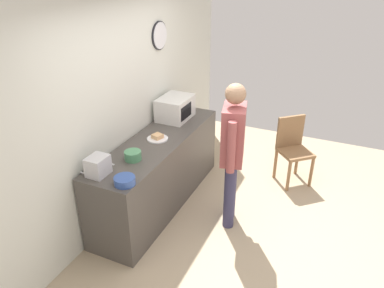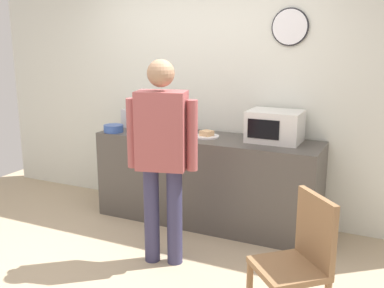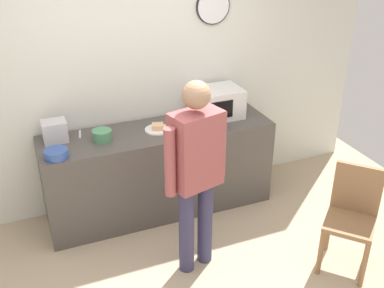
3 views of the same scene
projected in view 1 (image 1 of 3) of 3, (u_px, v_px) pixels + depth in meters
The scene contains 12 objects.
ground_plane at pixel (245, 237), 4.21m from camera, with size 6.00×6.00×0.00m, color tan.
back_wall at pixel (119, 109), 4.21m from camera, with size 5.40×0.13×2.60m.
kitchen_counter at pixel (159, 172), 4.62m from camera, with size 2.29×0.62×0.91m, color #4C4742.
microwave at pixel (175, 108), 4.92m from camera, with size 0.50×0.39×0.30m.
sandwich_plate at pixel (158, 138), 4.40m from camera, with size 0.25×0.25×0.07m.
salad_bowl at pixel (133, 155), 3.94m from camera, with size 0.18×0.18×0.10m, color #4C8E60.
cereal_bowl at pixel (125, 181), 3.51m from camera, with size 0.21×0.21×0.08m, color #33519E.
toaster at pixel (98, 166), 3.64m from camera, with size 0.22×0.18×0.20m, color silver.
fork_utensil at pixel (85, 173), 3.70m from camera, with size 0.17×0.02×0.01m, color silver.
spoon_utensil at pixel (108, 163), 3.89m from camera, with size 0.17×0.02×0.01m, color silver.
person_standing at pixel (233, 147), 4.03m from camera, with size 0.57×0.33×1.72m.
wooden_chair at pixel (293, 147), 5.08m from camera, with size 0.57×0.57×0.94m.
Camera 1 is at (-3.24, -0.80, 2.85)m, focal length 34.37 mm.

